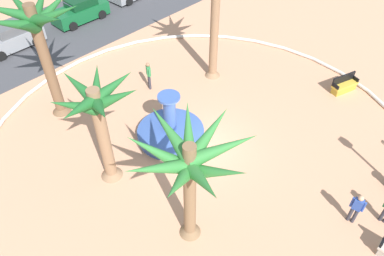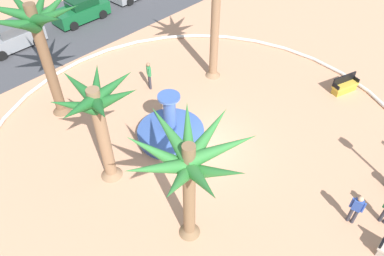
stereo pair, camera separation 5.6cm
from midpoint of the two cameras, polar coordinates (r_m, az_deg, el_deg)
name	(u,v)px [view 2 (the right image)]	position (r m, az deg, el deg)	size (l,w,h in m)	color
ground_plane	(201,146)	(18.00, 1.52, -2.74)	(80.00, 80.00, 0.00)	tan
plaza_curb	(201,144)	(17.93, 1.53, -2.52)	(21.06, 21.06, 0.20)	silver
street_asphalt	(43,37)	(28.18, -21.95, 12.86)	(48.00, 8.00, 0.03)	#424247
fountain	(171,131)	(18.23, -3.22, -0.50)	(3.29, 3.29, 2.57)	#38569E
palm_tree_near_fountain	(98,113)	(14.59, -14.19, 2.23)	(3.57, 3.56, 5.08)	#8E6B4C
palm_tree_by_curb	(38,31)	(18.53, -22.60, 13.64)	(4.42, 4.60, 6.28)	brown
palm_tree_far_side	(189,165)	(11.89, -0.34, -5.67)	(4.46, 4.39, 5.15)	brown
bench_east	(345,86)	(22.71, 22.52, 5.95)	(1.68, 0.98, 1.00)	gold
person_cyclist_helmet	(356,208)	(15.96, 24.06, -11.21)	(0.26, 0.52, 1.61)	#33333D
person_pedestrian_stroll	(149,74)	(21.03, -6.56, 8.25)	(0.33, 0.48, 1.70)	#33333D
parked_car_leftmost	(12,37)	(27.34, -25.95, 12.50)	(4.02, 1.95, 1.67)	gray
parked_car_second	(81,10)	(29.23, -16.65, 17.01)	(4.01, 1.94, 1.67)	#145B2D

